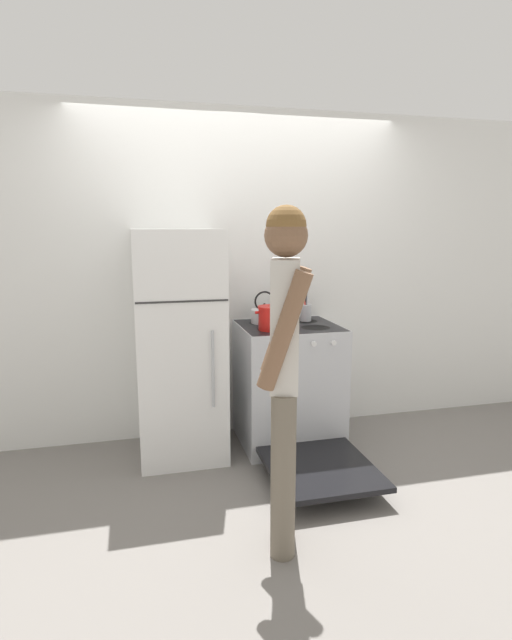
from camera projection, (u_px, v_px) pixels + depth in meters
The scene contains 8 objects.
ground_plane at pixel (241, 428), 4.17m from camera, with size 14.00×14.00×0.00m, color slate.
wall_back at pixel (239, 276), 3.97m from camera, with size 10.00×0.06×2.55m.
refrigerator at pixel (179, 345), 3.59m from camera, with size 0.61×0.68×1.64m.
stove_range at pixel (290, 386), 3.81m from camera, with size 0.74×1.41×0.93m.
dutch_oven_pot at pixel (272, 318), 3.58m from camera, with size 0.26×0.21×0.20m.
tea_kettle at pixel (265, 314), 3.84m from camera, with size 0.26×0.21×0.25m.
utensil_jar at pixel (306, 312), 3.92m from camera, with size 0.09×0.09×0.26m.
person at pixel (285, 361), 2.46m from camera, with size 0.36×0.42×1.76m.
Camera 1 is at (-0.83, -3.85, 1.65)m, focal length 28.00 mm.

